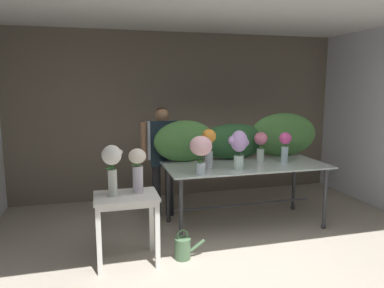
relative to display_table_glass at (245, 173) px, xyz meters
The scene contains 15 objects.
ground_plane 0.91m from the display_table_glass, behind, with size 7.53×7.53×0.00m, color #9E9384.
wall_back 1.89m from the display_table_glass, 106.74° to the left, with size 5.79×0.12×2.80m, color #706656.
ceiling_slab 2.17m from the display_table_glass, behind, with size 5.91×3.48×0.12m, color silver.
display_table_glass is the anchor object (origin of this frame).
side_table_white 1.78m from the display_table_glass, 158.37° to the right, with size 0.67×0.50×0.76m.
florist 1.23m from the display_table_glass, 147.06° to the left, with size 0.63×0.24×1.61m.
foliage_backdrop 0.56m from the display_table_glass, 73.92° to the left, with size 2.48×0.30×0.65m.
vase_sunset_roses 0.70m from the display_table_glass, behind, with size 0.18×0.18×0.51m.
vase_fuchsia_tulips 0.67m from the display_table_glass, ahead, with size 0.19×0.16×0.42m.
vase_lilac_stock 0.55m from the display_table_glass, 127.82° to the right, with size 0.27×0.21×0.50m.
vase_blush_carnations 0.92m from the display_table_glass, 154.02° to the right, with size 0.27×0.27×0.46m.
vase_rosy_freesia 0.49m from the display_table_glass, 26.86° to the left, with size 0.19×0.19×0.41m.
vase_white_roses_tall 1.94m from the display_table_glass, 159.89° to the right, with size 0.22×0.20×0.55m.
vase_cream_lisianthus_tall 1.66m from the display_table_glass, 158.26° to the right, with size 0.19×0.19×0.49m.
watering_can 1.42m from the display_table_glass, 144.88° to the right, with size 0.35×0.18×0.34m.
Camera 1 is at (-1.41, -2.74, 1.92)m, focal length 33.61 mm.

